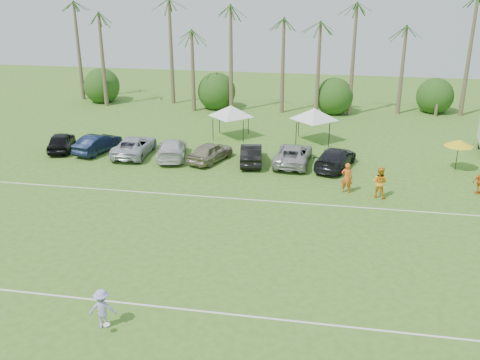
# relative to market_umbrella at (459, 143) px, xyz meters

# --- Properties ---
(ground) EXTENTS (120.00, 120.00, 0.00)m
(ground) POSITION_rel_market_umbrella_xyz_m (-14.88, -21.86, -2.05)
(ground) COLOR #426D20
(ground) RESTS_ON ground
(field_lines) EXTENTS (80.00, 12.10, 0.01)m
(field_lines) POSITION_rel_market_umbrella_xyz_m (-14.88, -13.86, -2.04)
(field_lines) COLOR white
(field_lines) RESTS_ON ground
(palm_tree_0) EXTENTS (2.40, 2.40, 8.90)m
(palm_tree_0) POSITION_rel_market_umbrella_xyz_m (-36.88, 16.14, 5.43)
(palm_tree_0) COLOR brown
(palm_tree_0) RESTS_ON ground
(palm_tree_1) EXTENTS (2.40, 2.40, 9.90)m
(palm_tree_1) POSITION_rel_market_umbrella_xyz_m (-31.88, 16.14, 6.30)
(palm_tree_1) COLOR brown
(palm_tree_1) RESTS_ON ground
(palm_tree_2) EXTENTS (2.40, 2.40, 10.90)m
(palm_tree_2) POSITION_rel_market_umbrella_xyz_m (-26.88, 16.14, 7.16)
(palm_tree_2) COLOR brown
(palm_tree_2) RESTS_ON ground
(palm_tree_3) EXTENTS (2.40, 2.40, 11.90)m
(palm_tree_3) POSITION_rel_market_umbrella_xyz_m (-22.88, 16.14, 8.01)
(palm_tree_3) COLOR brown
(palm_tree_3) RESTS_ON ground
(palm_tree_4) EXTENTS (2.40, 2.40, 8.90)m
(palm_tree_4) POSITION_rel_market_umbrella_xyz_m (-18.88, 16.14, 5.43)
(palm_tree_4) COLOR brown
(palm_tree_4) RESTS_ON ground
(palm_tree_5) EXTENTS (2.40, 2.40, 9.90)m
(palm_tree_5) POSITION_rel_market_umbrella_xyz_m (-14.88, 16.14, 6.30)
(palm_tree_5) COLOR brown
(palm_tree_5) RESTS_ON ground
(palm_tree_6) EXTENTS (2.40, 2.40, 10.90)m
(palm_tree_6) POSITION_rel_market_umbrella_xyz_m (-10.88, 16.14, 7.16)
(palm_tree_6) COLOR brown
(palm_tree_6) RESTS_ON ground
(palm_tree_7) EXTENTS (2.40, 2.40, 11.90)m
(palm_tree_7) POSITION_rel_market_umbrella_xyz_m (-6.88, 16.14, 8.01)
(palm_tree_7) COLOR brown
(palm_tree_7) RESTS_ON ground
(palm_tree_8) EXTENTS (2.40, 2.40, 8.90)m
(palm_tree_8) POSITION_rel_market_umbrella_xyz_m (-1.88, 16.14, 5.43)
(palm_tree_8) COLOR brown
(palm_tree_8) RESTS_ON ground
(palm_tree_9) EXTENTS (2.40, 2.40, 9.90)m
(palm_tree_9) POSITION_rel_market_umbrella_xyz_m (3.12, 16.14, 6.30)
(palm_tree_9) COLOR brown
(palm_tree_9) RESTS_ON ground
(bush_tree_0) EXTENTS (4.00, 4.00, 4.00)m
(bush_tree_0) POSITION_rel_market_umbrella_xyz_m (-33.88, 17.14, -0.25)
(bush_tree_0) COLOR brown
(bush_tree_0) RESTS_ON ground
(bush_tree_1) EXTENTS (4.00, 4.00, 4.00)m
(bush_tree_1) POSITION_rel_market_umbrella_xyz_m (-20.88, 17.14, -0.25)
(bush_tree_1) COLOR brown
(bush_tree_1) RESTS_ON ground
(bush_tree_2) EXTENTS (4.00, 4.00, 4.00)m
(bush_tree_2) POSITION_rel_market_umbrella_xyz_m (-8.88, 17.14, -0.25)
(bush_tree_2) COLOR brown
(bush_tree_2) RESTS_ON ground
(bush_tree_3) EXTENTS (4.00, 4.00, 4.00)m
(bush_tree_3) POSITION_rel_market_umbrella_xyz_m (1.12, 17.14, -0.25)
(bush_tree_3) COLOR brown
(bush_tree_3) RESTS_ON ground
(sideline_player_a) EXTENTS (0.78, 0.57, 1.98)m
(sideline_player_a) POSITION_rel_market_umbrella_xyz_m (-7.71, -5.55, -1.06)
(sideline_player_a) COLOR #E25A19
(sideline_player_a) RESTS_ON ground
(sideline_player_b) EXTENTS (1.19, 1.07, 2.00)m
(sideline_player_b) POSITION_rel_market_umbrella_xyz_m (-5.70, -6.02, -1.05)
(sideline_player_b) COLOR orange
(sideline_player_b) RESTS_ON ground
(canopy_tent_left) EXTENTS (4.00, 4.00, 3.24)m
(canopy_tent_left) POSITION_rel_market_umbrella_xyz_m (-17.37, 5.36, 0.72)
(canopy_tent_left) COLOR black
(canopy_tent_left) RESTS_ON ground
(canopy_tent_right) EXTENTS (4.10, 4.10, 3.32)m
(canopy_tent_right) POSITION_rel_market_umbrella_xyz_m (-10.38, 5.31, 0.80)
(canopy_tent_right) COLOR black
(canopy_tent_right) RESTS_ON ground
(market_umbrella) EXTENTS (2.05, 2.05, 2.28)m
(market_umbrella) POSITION_rel_market_umbrella_xyz_m (0.00, 0.00, 0.00)
(market_umbrella) COLOR black
(market_umbrella) RESTS_ON ground
(frisbee_player) EXTENTS (1.19, 0.94, 1.68)m
(frisbee_player) POSITION_rel_market_umbrella_xyz_m (-17.22, -21.55, -1.21)
(frisbee_player) COLOR #A39ADB
(frisbee_player) RESTS_ON ground
(parked_car_0) EXTENTS (2.93, 4.60, 1.46)m
(parked_car_0) POSITION_rel_market_umbrella_xyz_m (-29.92, -0.63, -1.32)
(parked_car_0) COLOR black
(parked_car_0) RESTS_ON ground
(parked_car_1) EXTENTS (2.58, 4.67, 1.46)m
(parked_car_1) POSITION_rel_market_umbrella_xyz_m (-26.86, -0.59, -1.32)
(parked_car_1) COLOR black
(parked_car_1) RESTS_ON ground
(parked_car_2) EXTENTS (2.63, 5.34, 1.46)m
(parked_car_2) POSITION_rel_market_umbrella_xyz_m (-23.79, -0.69, -1.32)
(parked_car_2) COLOR #AEB2BD
(parked_car_2) RESTS_ON ground
(parked_car_3) EXTENTS (3.09, 5.35, 1.46)m
(parked_car_3) POSITION_rel_market_umbrella_xyz_m (-20.73, -0.89, -1.32)
(parked_car_3) COLOR silver
(parked_car_3) RESTS_ON ground
(parked_car_4) EXTENTS (3.11, 4.61, 1.46)m
(parked_car_4) POSITION_rel_market_umbrella_xyz_m (-17.67, -1.13, -1.32)
(parked_car_4) COLOR gray
(parked_car_4) RESTS_ON ground
(parked_car_5) EXTENTS (2.17, 4.61, 1.46)m
(parked_car_5) POSITION_rel_market_umbrella_xyz_m (-14.60, -1.02, -1.32)
(parked_car_5) COLOR black
(parked_car_5) RESTS_ON ground
(parked_car_6) EXTENTS (2.70, 5.37, 1.46)m
(parked_car_6) POSITION_rel_market_umbrella_xyz_m (-11.54, -0.63, -1.32)
(parked_car_6) COLOR #9C9C9D
(parked_car_6) RESTS_ON ground
(parked_car_7) EXTENTS (3.35, 5.40, 1.46)m
(parked_car_7) POSITION_rel_market_umbrella_xyz_m (-8.47, -0.91, -1.32)
(parked_car_7) COLOR black
(parked_car_7) RESTS_ON ground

